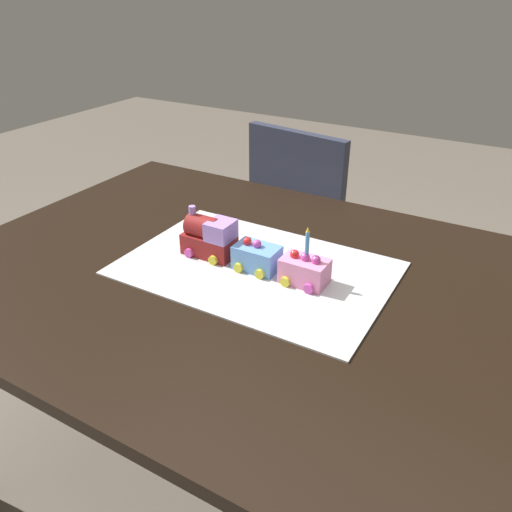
# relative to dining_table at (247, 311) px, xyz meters

# --- Properties ---
(ground_plane) EXTENTS (8.00, 8.00, 0.00)m
(ground_plane) POSITION_rel_dining_table_xyz_m (0.00, 0.00, -0.63)
(ground_plane) COLOR #6B6054
(dining_table) EXTENTS (1.40, 1.00, 0.74)m
(dining_table) POSITION_rel_dining_table_xyz_m (0.00, 0.00, 0.00)
(dining_table) COLOR black
(dining_table) RESTS_ON ground
(chair) EXTENTS (0.46, 0.46, 0.86)m
(chair) POSITION_rel_dining_table_xyz_m (-0.21, 0.83, -0.16)
(chair) COLOR #2D3347
(chair) RESTS_ON ground
(cake_board) EXTENTS (0.60, 0.40, 0.00)m
(cake_board) POSITION_rel_dining_table_xyz_m (0.01, 0.02, 0.11)
(cake_board) COLOR silver
(cake_board) RESTS_ON dining_table
(cake_locomotive) EXTENTS (0.14, 0.08, 0.12)m
(cake_locomotive) POSITION_rel_dining_table_xyz_m (-0.12, 0.02, 0.16)
(cake_locomotive) COLOR maroon
(cake_locomotive) RESTS_ON cake_board
(cake_car_tanker_sky_blue) EXTENTS (0.10, 0.08, 0.07)m
(cake_car_tanker_sky_blue) POSITION_rel_dining_table_xyz_m (0.01, 0.02, 0.14)
(cake_car_tanker_sky_blue) COLOR #669EEA
(cake_car_tanker_sky_blue) RESTS_ON cake_board
(cake_car_flatbed_bubblegum) EXTENTS (0.10, 0.08, 0.07)m
(cake_car_flatbed_bubblegum) POSITION_rel_dining_table_xyz_m (0.13, 0.02, 0.14)
(cake_car_flatbed_bubblegum) COLOR pink
(cake_car_flatbed_bubblegum) RESTS_ON cake_board
(birthday_candle) EXTENTS (0.01, 0.01, 0.06)m
(birthday_candle) POSITION_rel_dining_table_xyz_m (0.13, 0.02, 0.21)
(birthday_candle) COLOR #4CA5E5
(birthday_candle) RESTS_ON cake_car_flatbed_bubblegum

